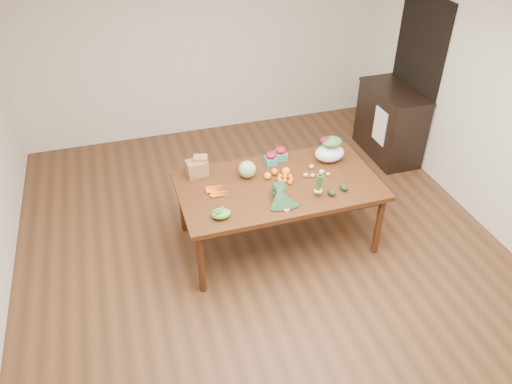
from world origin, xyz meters
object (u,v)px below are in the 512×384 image
object	(u,v)px
salad_bag	(330,150)
paper_bag	(197,167)
cabinet	(390,123)
cabbage	(247,169)
kale_bunch	(283,198)
asparagus_bundle	(319,185)
dining_table	(278,213)
mandarin_cluster	(285,178)

from	to	relation	value
salad_bag	paper_bag	bearing A→B (deg)	174.31
cabinet	cabbage	world-z (taller)	cabinet
paper_bag	cabbage	xyz separation A→B (m)	(0.48, -0.18, -0.01)
kale_bunch	asparagus_bundle	xyz separation A→B (m)	(0.37, 0.04, 0.05)
salad_bag	dining_table	bearing A→B (deg)	-159.09
paper_bag	cabbage	world-z (taller)	paper_bag
cabinet	mandarin_cluster	world-z (taller)	cabinet
asparagus_bundle	salad_bag	distance (m)	0.67
dining_table	mandarin_cluster	world-z (taller)	mandarin_cluster
mandarin_cluster	salad_bag	distance (m)	0.63
cabinet	salad_bag	xyz separation A→B (m)	(-1.36, -1.03, 0.40)
cabbage	salad_bag	bearing A→B (deg)	2.83
paper_bag	cabinet	bearing A→B (deg)	17.92
cabbage	asparagus_bundle	xyz separation A→B (m)	(0.56, -0.51, 0.04)
asparagus_bundle	kale_bunch	bearing A→B (deg)	-173.53
dining_table	paper_bag	bearing A→B (deg)	152.03
cabbage	salad_bag	world-z (taller)	salad_bag
paper_bag	mandarin_cluster	world-z (taller)	paper_bag
kale_bunch	cabbage	bearing A→B (deg)	108.23
dining_table	cabinet	size ratio (longest dim) A/B	1.96
cabinet	asparagus_bundle	distance (m)	2.39
dining_table	salad_bag	world-z (taller)	salad_bag
cabinet	kale_bunch	bearing A→B (deg)	-142.04
cabinet	asparagus_bundle	size ratio (longest dim) A/B	4.08
cabbage	dining_table	bearing A→B (deg)	-37.48
paper_bag	salad_bag	xyz separation A→B (m)	(1.40, -0.14, 0.03)
mandarin_cluster	kale_bunch	bearing A→B (deg)	-112.10
kale_bunch	salad_bag	world-z (taller)	salad_bag
mandarin_cluster	asparagus_bundle	xyz separation A→B (m)	(0.22, -0.33, 0.09)
cabinet	kale_bunch	world-z (taller)	cabinet
kale_bunch	salad_bag	distance (m)	0.95
kale_bunch	mandarin_cluster	bearing A→B (deg)	67.58
dining_table	cabinet	distance (m)	2.39
dining_table	cabinet	xyz separation A→B (m)	(2.02, 1.28, 0.10)
cabinet	cabbage	distance (m)	2.55
cabbage	salad_bag	size ratio (longest dim) A/B	0.55
dining_table	cabbage	size ratio (longest dim) A/B	11.29
paper_bag	cabbage	distance (m)	0.51
asparagus_bundle	cabinet	bearing A→B (deg)	42.34
asparagus_bundle	paper_bag	bearing A→B (deg)	145.59
asparagus_bundle	salad_bag	size ratio (longest dim) A/B	0.78
cabinet	mandarin_cluster	bearing A→B (deg)	-146.98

